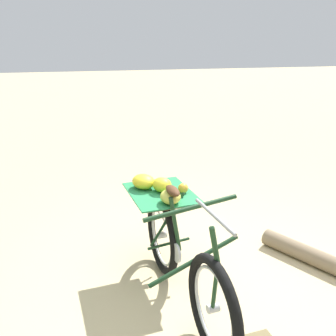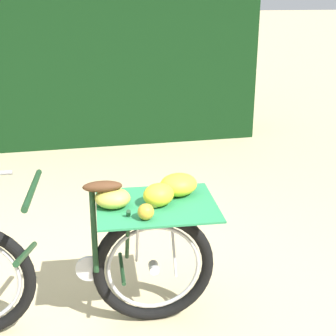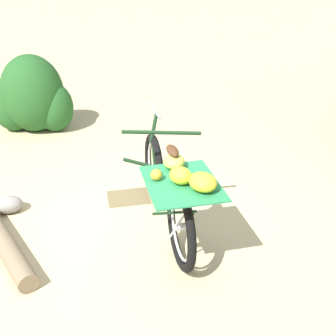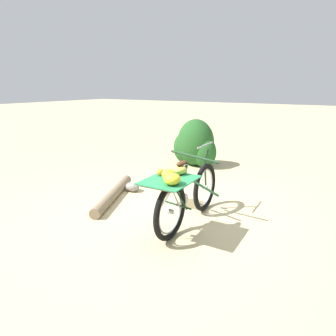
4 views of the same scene
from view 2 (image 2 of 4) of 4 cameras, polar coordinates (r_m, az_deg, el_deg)
The scene contains 2 objects.
foliage_hedge at distance 6.53m, azimuth -10.74°, elevation 13.82°, with size 4.51×0.90×2.48m, color black.
bicycle at distance 3.01m, azimuth -9.58°, elevation -9.87°, with size 0.71×1.78×1.03m.
Camera 2 is at (-2.34, -0.30, 1.99)m, focal length 54.02 mm.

